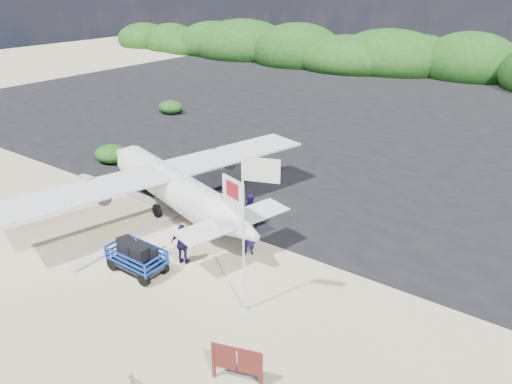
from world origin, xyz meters
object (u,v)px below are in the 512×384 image
baggage_cart (139,271)px  aircraft_small (307,95)px  crew_a (249,236)px  crew_c (183,244)px  crew_b (251,210)px  signboard (237,382)px  flagpole (244,310)px

baggage_cart → aircraft_small: bearing=107.6°
aircraft_small → baggage_cart: bearing=74.7°
crew_a → crew_c: crew_c is taller
crew_c → aircraft_small: bearing=-89.4°
crew_c → aircraft_small: size_ratio=0.28×
crew_a → crew_b: size_ratio=1.01×
signboard → crew_a: size_ratio=0.96×
crew_a → aircraft_small: 33.80m
baggage_cart → crew_c: bearing=54.3°
flagpole → aircraft_small: size_ratio=0.94×
baggage_cart → flagpole: flagpole is taller
crew_b → crew_c: 4.59m
crew_b → aircraft_small: 31.19m
aircraft_small → crew_c: bearing=77.4°
baggage_cart → crew_a: crew_a is taller
aircraft_small → crew_a: bearing=81.9°
signboard → crew_b: size_ratio=0.97×
signboard → aircraft_small: size_ratio=0.26×
signboard → crew_c: bearing=128.2°
crew_b → flagpole: bearing=142.8°
baggage_cart → flagpole: bearing=6.0°
baggage_cart → aircraft_small: 36.42m
signboard → aircraft_small: 41.40m
baggage_cart → aircraft_small: size_ratio=0.41×
crew_c → baggage_cart: bearing=34.6°
crew_b → aircraft_small: size_ratio=0.27×
flagpole → signboard: size_ratio=3.66×
signboard → crew_c: 7.43m
signboard → aircraft_small: bearing=97.9°
crew_a → crew_c: (-1.94, -2.35, 0.05)m
signboard → flagpole: bearing=104.4°
flagpole → signboard: 3.53m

